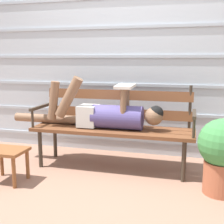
% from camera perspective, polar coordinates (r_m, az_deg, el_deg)
% --- Properties ---
extents(ground_plane, '(12.00, 12.00, 0.00)m').
position_cam_1_polar(ground_plane, '(3.17, -0.84, -11.77)').
color(ground_plane, '#936B56').
extents(house_siding, '(4.97, 0.08, 2.43)m').
position_cam_1_polar(house_siding, '(3.69, 2.48, 10.69)').
color(house_siding, '#B2BCC6').
rests_on(house_siding, ground).
extents(park_bench, '(1.75, 0.49, 0.91)m').
position_cam_1_polar(park_bench, '(3.25, 0.32, -2.06)').
color(park_bench, brown).
rests_on(park_bench, ground).
extents(reclining_person, '(1.75, 0.26, 0.56)m').
position_cam_1_polar(reclining_person, '(3.18, -1.58, -0.31)').
color(reclining_person, '#514784').
extents(footstool, '(0.37, 0.29, 0.33)m').
position_cam_1_polar(footstool, '(3.06, -19.69, -8.01)').
color(footstool, brown).
rests_on(footstool, ground).
extents(potted_plant, '(0.43, 0.43, 0.68)m').
position_cam_1_polar(potted_plant, '(2.77, 20.57, -7.27)').
color(potted_plant, '#AD5B3D').
rests_on(potted_plant, ground).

